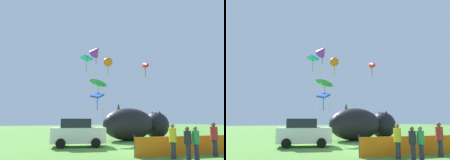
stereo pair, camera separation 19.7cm
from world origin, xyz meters
TOP-DOWN VIEW (x-y plane):
  - ground_plane at (0.00, 0.00)m, footprint 120.00×120.00m
  - parked_car at (-3.68, 2.49)m, footprint 4.19×2.74m
  - folding_chair at (3.99, -0.63)m, footprint 0.62×0.62m
  - inflatable_cat at (2.96, 5.47)m, footprint 8.20×4.33m
  - safety_fence at (1.48, -3.72)m, footprint 7.41×1.09m
  - spectator_in_white_shirt at (-0.19, -4.92)m, footprint 0.35×0.35m
  - spectator_in_yellow_shirt at (1.97, -4.60)m, footprint 0.39×0.39m
  - spectator_in_grey_shirt at (-0.57, -4.27)m, footprint 0.38×0.38m
  - spectator_in_black_shirt at (0.17, -5.09)m, footprint 0.35×0.35m
  - kite_green_fish at (-0.55, 6.85)m, footprint 3.09×2.07m
  - kite_red_lizard at (4.99, 6.75)m, footprint 3.57×3.05m
  - kite_orange_flower at (-0.23, 5.10)m, footprint 0.87×2.61m
  - kite_purple_delta at (-1.15, 5.90)m, footprint 1.25×1.51m
  - kite_blue_box at (-1.47, 4.59)m, footprint 1.26×2.66m
  - kite_teal_diamond at (-1.93, 6.37)m, footprint 3.31×1.13m
  - horizon_tree_west at (16.81, 38.55)m, footprint 2.58×2.58m

SIDE VIEW (x-z plane):
  - ground_plane at x=0.00m, z-range 0.00..0.00m
  - folding_chair at x=3.99m, z-range 0.08..0.93m
  - safety_fence at x=1.48m, z-range -0.05..1.09m
  - spectator_in_white_shirt at x=-0.19m, z-range 0.07..1.68m
  - spectator_in_black_shirt at x=0.17m, z-range 0.07..1.69m
  - spectator_in_grey_shirt at x=-0.57m, z-range 0.08..1.81m
  - spectator_in_yellow_shirt at x=1.97m, z-range 0.08..1.87m
  - parked_car at x=-3.68m, z-range -0.01..1.99m
  - inflatable_cat at x=2.96m, z-range -0.12..2.88m
  - horizon_tree_west at x=16.81m, z-range 0.70..6.86m
  - kite_blue_box at x=-1.47m, z-range 1.79..6.15m
  - kite_green_fish at x=-0.55m, z-range 2.48..8.59m
  - kite_orange_flower at x=-0.23m, z-range 3.42..11.20m
  - kite_teal_diamond at x=-1.93m, z-range 3.66..11.69m
  - kite_red_lizard at x=4.99m, z-range 3.61..12.20m
  - kite_purple_delta at x=-1.15m, z-range 3.92..13.14m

